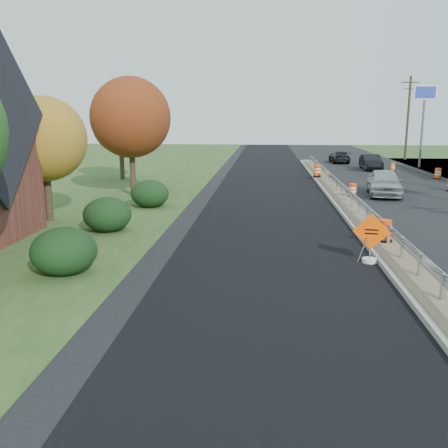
# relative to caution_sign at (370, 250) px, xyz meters

# --- Properties ---
(ground) EXTENTS (140.00, 140.00, 0.00)m
(ground) POSITION_rel_caution_sign_xyz_m (1.04, 3.93, -0.44)
(ground) COLOR black
(ground) RESTS_ON ground
(milled_overlay) EXTENTS (7.20, 120.00, 0.01)m
(milled_overlay) POSITION_rel_caution_sign_xyz_m (-3.36, 13.93, -0.43)
(milled_overlay) COLOR black
(milled_overlay) RESTS_ON ground
(median) EXTENTS (1.60, 55.00, 0.23)m
(median) POSITION_rel_caution_sign_xyz_m (1.04, 11.93, -0.33)
(median) COLOR gray
(median) RESTS_ON ground
(guardrail) EXTENTS (0.10, 46.15, 0.72)m
(guardrail) POSITION_rel_caution_sign_xyz_m (1.04, 12.93, 0.29)
(guardrail) COLOR silver
(guardrail) RESTS_ON median
(pylon_sign_north) EXTENTS (2.20, 0.30, 7.90)m
(pylon_sign_north) POSITION_rel_caution_sign_xyz_m (11.54, 33.93, 6.04)
(pylon_sign_north) COLOR slate
(pylon_sign_north) RESTS_ON ground
(utility_pole_north) EXTENTS (1.90, 0.26, 9.40)m
(utility_pole_north) POSITION_rel_caution_sign_xyz_m (12.54, 42.93, 4.50)
(utility_pole_north) COLOR #473523
(utility_pole_north) RESTS_ON ground
(hedge_south) EXTENTS (2.09, 2.09, 1.52)m
(hedge_south) POSITION_rel_caution_sign_xyz_m (-9.96, -2.07, 0.32)
(hedge_south) COLOR black
(hedge_south) RESTS_ON ground
(hedge_mid) EXTENTS (2.09, 2.09, 1.52)m
(hedge_mid) POSITION_rel_caution_sign_xyz_m (-10.46, 3.93, 0.32)
(hedge_mid) COLOR black
(hedge_mid) RESTS_ON ground
(hedge_north) EXTENTS (2.09, 2.09, 1.52)m
(hedge_north) POSITION_rel_caution_sign_xyz_m (-9.96, 9.93, 0.32)
(hedge_north) COLOR black
(hedge_north) RESTS_ON ground
(tree_near_yellow) EXTENTS (3.96, 3.96, 5.88)m
(tree_near_yellow) POSITION_rel_caution_sign_xyz_m (-13.96, 5.93, 3.45)
(tree_near_yellow) COLOR #473523
(tree_near_yellow) RESTS_ON ground
(tree_near_red) EXTENTS (4.95, 4.95, 7.35)m
(tree_near_red) POSITION_rel_caution_sign_xyz_m (-11.96, 13.93, 4.43)
(tree_near_red) COLOR #473523
(tree_near_red) RESTS_ON ground
(tree_near_back) EXTENTS (4.29, 4.29, 6.37)m
(tree_near_back) POSITION_rel_caution_sign_xyz_m (-14.96, 21.93, 3.77)
(tree_near_back) COLOR #473523
(tree_near_back) RESTS_ON ground
(caution_sign) EXTENTS (1.24, 0.52, 1.72)m
(caution_sign) POSITION_rel_caution_sign_xyz_m (0.00, 0.00, 0.00)
(caution_sign) COLOR white
(caution_sign) RESTS_ON ground
(barrel_median_near) EXTENTS (0.57, 0.57, 0.83)m
(barrel_median_near) POSITION_rel_caution_sign_xyz_m (0.99, 2.20, 0.19)
(barrel_median_near) COLOR black
(barrel_median_near) RESTS_ON median
(barrel_median_mid) EXTENTS (0.53, 0.53, 0.78)m
(barrel_median_mid) POSITION_rel_caution_sign_xyz_m (1.59, 13.19, 0.17)
(barrel_median_mid) COLOR black
(barrel_median_mid) RESTS_ON median
(barrel_median_far) EXTENTS (0.64, 0.64, 0.94)m
(barrel_median_far) POSITION_rel_caution_sign_xyz_m (0.49, 23.27, 0.24)
(barrel_median_far) COLOR black
(barrel_median_far) RESTS_ON median
(barrel_shoulder_mid) EXTENTS (0.59, 0.59, 0.87)m
(barrel_shoulder_mid) POSITION_rel_caution_sign_xyz_m (10.24, 24.50, -0.02)
(barrel_shoulder_mid) COLOR black
(barrel_shoulder_mid) RESTS_ON ground
(barrel_shoulder_far) EXTENTS (0.53, 0.53, 0.78)m
(barrel_shoulder_far) POSITION_rel_caution_sign_xyz_m (8.04, 30.19, -0.06)
(barrel_shoulder_far) COLOR black
(barrel_shoulder_far) RESTS_ON ground
(car_silver) EXTENTS (2.58, 5.11, 1.67)m
(car_silver) POSITION_rel_caution_sign_xyz_m (3.92, 15.35, 0.40)
(car_silver) COLOR #B0B1B5
(car_silver) RESTS_ON ground
(car_dark_mid) EXTENTS (1.59, 4.44, 1.46)m
(car_dark_mid) POSITION_rel_caution_sign_xyz_m (6.31, 31.37, 0.29)
(car_dark_mid) COLOR black
(car_dark_mid) RESTS_ON ground
(car_dark_far) EXTENTS (1.90, 4.51, 1.30)m
(car_dark_far) POSITION_rel_caution_sign_xyz_m (4.39, 38.47, 0.21)
(car_dark_far) COLOR black
(car_dark_far) RESTS_ON ground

